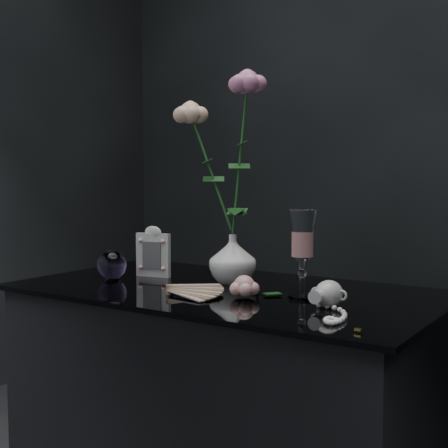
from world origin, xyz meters
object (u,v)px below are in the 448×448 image
Objects in this scene: paperweight at (112,265)px; picture_frame at (153,251)px; wine_glass at (302,254)px; loose_rose at (244,286)px; pearl_jar at (329,293)px; vase at (233,259)px.

picture_frame is at bearing 57.12° from paperweight.
wine_glass is 1.34× the size of loose_rose.
pearl_jar is (0.63, 0.00, -0.01)m from paperweight.
picture_frame is (-0.48, 0.04, -0.03)m from wine_glass.
paperweight is 0.37× the size of pearl_jar.
loose_rose is at bearing -1.66° from paperweight.
picture_frame is 0.58m from pearl_jar.
wine_glass is 0.55m from paperweight.
picture_frame is at bearing -172.43° from vase.
vase is 1.63× the size of paperweight.
paperweight is at bearing -174.31° from wine_glass.
vase is 0.25m from wine_glass.
pearl_jar is at bearing 0.16° from paperweight.
paperweight is at bearing -133.83° from picture_frame.
wine_glass is 2.58× the size of paperweight.
picture_frame reaches higher than loose_rose.
wine_glass is 0.15m from loose_rose.
vase is at bearing 108.38° from loose_rose.
pearl_jar is at bearing -30.26° from wine_glass.
wine_glass is at bearing 7.40° from loose_rose.
picture_frame is at bearing 168.62° from pearl_jar.
paperweight is 0.63m from pearl_jar.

